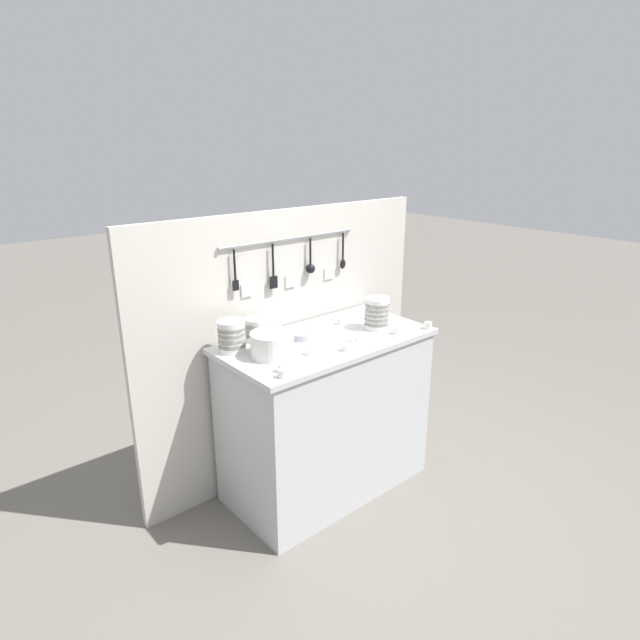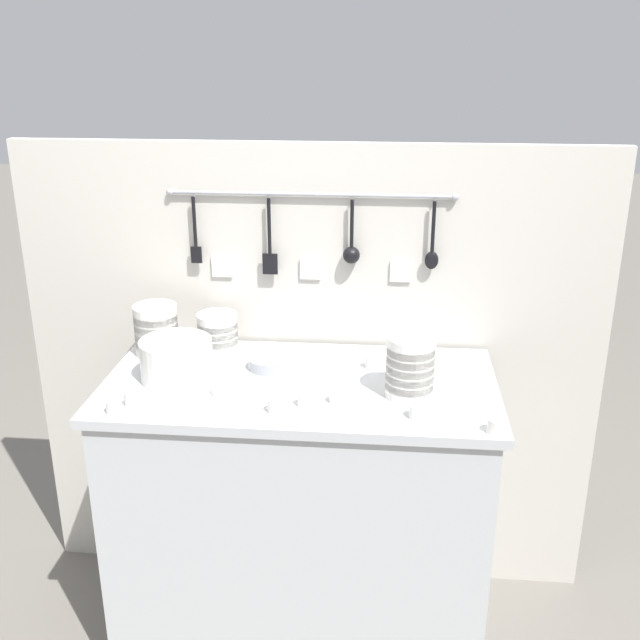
{
  "view_description": "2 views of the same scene",
  "coord_description": "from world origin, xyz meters",
  "px_view_note": "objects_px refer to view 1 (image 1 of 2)",
  "views": [
    {
      "loc": [
        -1.83,
        -2.09,
        2.0
      ],
      "look_at": [
        -0.07,
        -0.03,
        1.08
      ],
      "focal_mm": 30.0,
      "sensor_mm": 36.0,
      "label": 1
    },
    {
      "loc": [
        0.26,
        -2.06,
        1.93
      ],
      "look_at": [
        0.06,
        -0.03,
        1.17
      ],
      "focal_mm": 42.0,
      "sensor_mm": 36.0,
      "label": 2
    }
  ],
  "objects_px": {
    "cup_back_left": "(369,316)",
    "cup_front_right": "(309,351)",
    "bowl_stack_back_corner": "(258,329)",
    "cup_back_right": "(346,347)",
    "bowl_stack_tall_left": "(232,336)",
    "cup_beside_plates": "(282,374)",
    "cup_by_caddy": "(428,325)",
    "cup_edge_far": "(359,336)",
    "cup_front_left": "(396,330)",
    "cup_edge_near": "(340,321)",
    "cup_mid_row": "(282,368)",
    "plate_stack": "(272,345)",
    "cup_centre": "(351,341)",
    "steel_mixing_bowl": "(300,336)",
    "bowl_stack_nested_right": "(377,313)"
  },
  "relations": [
    {
      "from": "bowl_stack_nested_right",
      "to": "cup_by_caddy",
      "type": "height_order",
      "value": "bowl_stack_nested_right"
    },
    {
      "from": "cup_back_left",
      "to": "cup_by_caddy",
      "type": "relative_size",
      "value": 1.0
    },
    {
      "from": "cup_back_left",
      "to": "cup_front_right",
      "type": "distance_m",
      "value": 0.67
    },
    {
      "from": "cup_back_left",
      "to": "cup_front_right",
      "type": "xyz_separation_m",
      "value": [
        -0.64,
        -0.2,
        0.0
      ]
    },
    {
      "from": "bowl_stack_tall_left",
      "to": "cup_edge_far",
      "type": "bearing_deg",
      "value": -26.41
    },
    {
      "from": "cup_back_left",
      "to": "cup_edge_near",
      "type": "bearing_deg",
      "value": 167.88
    },
    {
      "from": "cup_centre",
      "to": "cup_by_caddy",
      "type": "height_order",
      "value": "same"
    },
    {
      "from": "bowl_stack_nested_right",
      "to": "bowl_stack_tall_left",
      "type": "xyz_separation_m",
      "value": [
        -0.83,
        0.24,
        -0.01
      ]
    },
    {
      "from": "plate_stack",
      "to": "cup_by_caddy",
      "type": "xyz_separation_m",
      "value": [
        0.93,
        -0.25,
        -0.04
      ]
    },
    {
      "from": "cup_back_right",
      "to": "cup_edge_far",
      "type": "xyz_separation_m",
      "value": [
        0.17,
        0.07,
        0.0
      ]
    },
    {
      "from": "plate_stack",
      "to": "cup_beside_plates",
      "type": "relative_size",
      "value": 4.98
    },
    {
      "from": "cup_by_caddy",
      "to": "cup_mid_row",
      "type": "distance_m",
      "value": 1.01
    },
    {
      "from": "cup_back_left",
      "to": "cup_centre",
      "type": "bearing_deg",
      "value": -148.02
    },
    {
      "from": "cup_edge_near",
      "to": "bowl_stack_back_corner",
      "type": "bearing_deg",
      "value": 168.89
    },
    {
      "from": "bowl_stack_back_corner",
      "to": "cup_back_left",
      "type": "relative_size",
      "value": 3.04
    },
    {
      "from": "cup_front_left",
      "to": "bowl_stack_tall_left",
      "type": "bearing_deg",
      "value": 155.92
    },
    {
      "from": "steel_mixing_bowl",
      "to": "plate_stack",
      "type": "bearing_deg",
      "value": -158.69
    },
    {
      "from": "bowl_stack_tall_left",
      "to": "cup_edge_near",
      "type": "xyz_separation_m",
      "value": [
        0.71,
        -0.05,
        -0.06
      ]
    },
    {
      "from": "cup_edge_near",
      "to": "cup_edge_far",
      "type": "bearing_deg",
      "value": -109.83
    },
    {
      "from": "cup_by_caddy",
      "to": "cup_front_left",
      "type": "relative_size",
      "value": 1.0
    },
    {
      "from": "bowl_stack_tall_left",
      "to": "cup_beside_plates",
      "type": "distance_m",
      "value": 0.43
    },
    {
      "from": "bowl_stack_back_corner",
      "to": "cup_back_right",
      "type": "xyz_separation_m",
      "value": [
        0.26,
        -0.43,
        -0.04
      ]
    },
    {
      "from": "plate_stack",
      "to": "bowl_stack_tall_left",
      "type": "bearing_deg",
      "value": 122.11
    },
    {
      "from": "cup_front_right",
      "to": "cup_beside_plates",
      "type": "distance_m",
      "value": 0.3
    },
    {
      "from": "cup_back_left",
      "to": "bowl_stack_tall_left",
      "type": "bearing_deg",
      "value": 174.0
    },
    {
      "from": "cup_front_right",
      "to": "bowl_stack_back_corner",
      "type": "bearing_deg",
      "value": 103.52
    },
    {
      "from": "cup_mid_row",
      "to": "plate_stack",
      "type": "bearing_deg",
      "value": 67.19
    },
    {
      "from": "bowl_stack_tall_left",
      "to": "cup_by_caddy",
      "type": "distance_m",
      "value": 1.14
    },
    {
      "from": "cup_edge_near",
      "to": "cup_front_right",
      "type": "bearing_deg",
      "value": -151.05
    },
    {
      "from": "plate_stack",
      "to": "cup_by_caddy",
      "type": "height_order",
      "value": "plate_stack"
    },
    {
      "from": "cup_centre",
      "to": "cup_edge_near",
      "type": "xyz_separation_m",
      "value": [
        0.18,
        0.28,
        0.0
      ]
    },
    {
      "from": "cup_front_left",
      "to": "cup_edge_near",
      "type": "xyz_separation_m",
      "value": [
        -0.13,
        0.33,
        0.0
      ]
    },
    {
      "from": "bowl_stack_back_corner",
      "to": "cup_back_left",
      "type": "height_order",
      "value": "bowl_stack_back_corner"
    },
    {
      "from": "bowl_stack_back_corner",
      "to": "cup_beside_plates",
      "type": "height_order",
      "value": "bowl_stack_back_corner"
    },
    {
      "from": "cup_by_caddy",
      "to": "cup_edge_far",
      "type": "bearing_deg",
      "value": 162.78
    },
    {
      "from": "bowl_stack_back_corner",
      "to": "plate_stack",
      "type": "relative_size",
      "value": 0.61
    },
    {
      "from": "cup_front_left",
      "to": "cup_edge_near",
      "type": "distance_m",
      "value": 0.35
    },
    {
      "from": "cup_mid_row",
      "to": "steel_mixing_bowl",
      "type": "bearing_deg",
      "value": 40.29
    },
    {
      "from": "cup_edge_far",
      "to": "bowl_stack_nested_right",
      "type": "bearing_deg",
      "value": 17.92
    },
    {
      "from": "bowl_stack_tall_left",
      "to": "cup_edge_far",
      "type": "relative_size",
      "value": 3.83
    },
    {
      "from": "cup_back_left",
      "to": "cup_beside_plates",
      "type": "relative_size",
      "value": 1.0
    },
    {
      "from": "cup_by_caddy",
      "to": "cup_back_right",
      "type": "distance_m",
      "value": 0.6
    },
    {
      "from": "bowl_stack_nested_right",
      "to": "cup_beside_plates",
      "type": "xyz_separation_m",
      "value": [
        -0.82,
        -0.19,
        -0.07
      ]
    },
    {
      "from": "cup_front_right",
      "to": "cup_front_left",
      "type": "bearing_deg",
      "value": -8.39
    },
    {
      "from": "bowl_stack_tall_left",
      "to": "cup_front_left",
      "type": "distance_m",
      "value": 0.93
    },
    {
      "from": "cup_front_left",
      "to": "cup_edge_far",
      "type": "bearing_deg",
      "value": 162.74
    },
    {
      "from": "cup_centre",
      "to": "cup_back_right",
      "type": "height_order",
      "value": "same"
    },
    {
      "from": "cup_edge_near",
      "to": "cup_edge_far",
      "type": "relative_size",
      "value": 1.0
    },
    {
      "from": "cup_back_left",
      "to": "cup_centre",
      "type": "height_order",
      "value": "same"
    },
    {
      "from": "cup_back_left",
      "to": "cup_back_right",
      "type": "distance_m",
      "value": 0.54
    }
  ]
}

